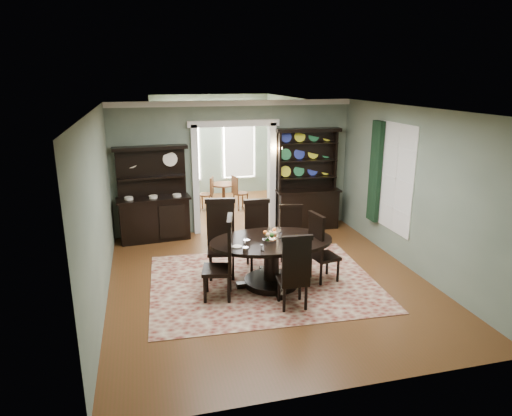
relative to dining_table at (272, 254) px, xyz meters
The scene contains 19 objects.
room 1.01m from the dining_table, 93.05° to the left, with size 5.51×6.01×3.01m.
parlor 5.74m from the dining_table, 90.09° to the left, with size 3.51×3.50×3.01m.
doorway_trim 3.29m from the dining_table, 90.17° to the left, with size 2.08×0.25×2.57m.
right_window 3.06m from the dining_table, 21.49° to the left, with size 0.15×1.47×2.12m.
wall_sconce 3.38m from the dining_table, 72.45° to the left, with size 0.27×0.21×0.21m.
rug 0.60m from the dining_table, 129.82° to the left, with size 3.91×3.10×0.01m, color maroon.
dining_table is the anchor object (origin of this frame).
centerpiece 0.32m from the dining_table, 138.04° to the right, with size 1.24×0.80×0.20m.
chair_far_left 1.03m from the dining_table, 138.09° to the left, with size 0.59×0.57×1.41m.
chair_far_mid 0.89m from the dining_table, 91.31° to the left, with size 0.50×0.47×1.30m.
chair_far_right 1.01m from the dining_table, 52.29° to the left, with size 0.52×0.50×1.18m.
chair_end_left 0.92m from the dining_table, 162.57° to the right, with size 0.59×0.61×1.39m.
chair_end_right 0.87m from the dining_table, ahead, with size 0.52×0.54×1.26m.
chair_near 0.93m from the dining_table, 83.69° to the right, with size 0.49×0.47×1.26m.
sideboard 3.44m from the dining_table, 122.97° to the left, with size 1.62×0.68×2.08m.
welsh_dresser 3.35m from the dining_table, 59.41° to the left, with size 1.54×0.64×2.36m.
parlor_table 5.12m from the dining_table, 89.05° to the left, with size 0.71×0.71×0.65m.
parlor_chair_left 4.86m from the dining_table, 94.57° to the left, with size 0.43×0.43×0.92m.
parlor_chair_right 4.76m from the dining_table, 84.86° to the left, with size 0.43×0.42×0.93m.
Camera 1 is at (-2.03, -7.13, 3.53)m, focal length 32.00 mm.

